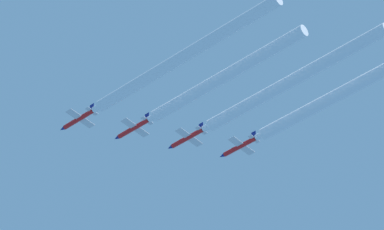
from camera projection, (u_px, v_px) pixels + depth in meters
The scene contains 8 objects.
jet_lead at pixel (78, 120), 317.98m from camera, with size 9.09×13.23×3.18m.
jet_second_echelon at pixel (133, 129), 318.10m from camera, with size 9.09×13.23×3.18m.
jet_third_echelon at pixel (187, 138), 318.71m from camera, with size 9.09×13.23×3.18m.
jet_fourth_echelon at pixel (239, 147), 319.46m from camera, with size 9.09×13.23×3.18m.
smoke_trail_lead at pixel (181, 58), 299.18m from camera, with size 3.19×62.58×3.19m.
smoke_trail_second_echelon at pixel (223, 77), 302.01m from camera, with size 3.19×51.83×3.19m.
smoke_trail_third_echelon at pixel (290, 81), 300.91m from camera, with size 3.19×58.60×3.19m.
smoke_trail_fourth_echelon at pixel (347, 89), 301.36m from camera, with size 3.19×59.78×3.19m.
Camera 1 is at (-179.97, -168.53, 2.24)m, focal length 110.47 mm.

